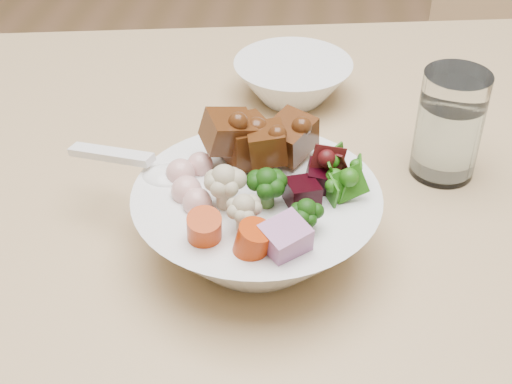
# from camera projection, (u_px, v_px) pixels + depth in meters

# --- Properties ---
(food_bowl) EXTENTS (0.22, 0.22, 0.12)m
(food_bowl) POSITION_uv_depth(u_px,v_px,m) (259.00, 216.00, 0.65)
(food_bowl) COLOR white
(food_bowl) RESTS_ON dining_table
(soup_spoon) EXTENTS (0.13, 0.07, 0.03)m
(soup_spoon) POSITION_uv_depth(u_px,v_px,m) (152.00, 171.00, 0.66)
(soup_spoon) COLOR white
(soup_spoon) RESTS_ON food_bowl
(water_glass) EXTENTS (0.07, 0.07, 0.12)m
(water_glass) POSITION_uv_depth(u_px,v_px,m) (448.00, 129.00, 0.74)
(water_glass) COLOR white
(water_glass) RESTS_ON dining_table
(side_bowl) EXTENTS (0.15, 0.15, 0.05)m
(side_bowl) POSITION_uv_depth(u_px,v_px,m) (293.00, 80.00, 0.89)
(side_bowl) COLOR white
(side_bowl) RESTS_ON dining_table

